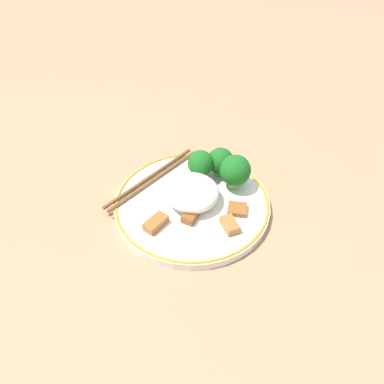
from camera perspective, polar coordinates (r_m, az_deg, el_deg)
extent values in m
plane|color=#9E7A56|center=(0.61, 0.00, -2.30)|extent=(3.00, 3.00, 0.00)
cylinder|color=white|center=(0.60, 0.00, -1.85)|extent=(0.25, 0.25, 0.01)
torus|color=#B28C26|center=(0.60, 0.00, -1.40)|extent=(0.25, 0.25, 0.00)
ellipsoid|color=white|center=(0.58, -0.17, -0.27)|extent=(0.09, 0.08, 0.04)
cylinder|color=#7FB756|center=(0.62, 6.40, 1.42)|extent=(0.02, 0.02, 0.02)
sphere|color=#19601E|center=(0.61, 6.60, 3.31)|extent=(0.05, 0.05, 0.05)
cylinder|color=#7FB756|center=(0.65, 4.25, 3.21)|extent=(0.02, 0.02, 0.01)
sphere|color=#19601E|center=(0.63, 4.35, 4.77)|extent=(0.04, 0.04, 0.04)
cylinder|color=#7FB756|center=(0.63, 1.28, 2.68)|extent=(0.02, 0.02, 0.02)
sphere|color=#19601E|center=(0.62, 1.31, 4.43)|extent=(0.04, 0.04, 0.04)
cube|color=#995B28|center=(0.56, -5.54, -4.72)|extent=(0.03, 0.04, 0.01)
cube|color=#9E6633|center=(0.56, 5.77, -5.01)|extent=(0.04, 0.03, 0.01)
cube|color=brown|center=(0.57, -0.26, -3.69)|extent=(0.03, 0.03, 0.01)
cube|color=brown|center=(0.58, 6.92, -2.64)|extent=(0.04, 0.04, 0.01)
cylinder|color=brown|center=(0.64, -6.43, 2.33)|extent=(0.06, 0.20, 0.01)
cylinder|color=brown|center=(0.64, -5.76, 1.92)|extent=(0.06, 0.20, 0.01)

